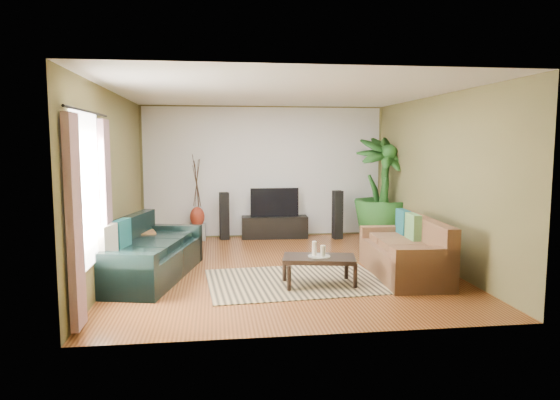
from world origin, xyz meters
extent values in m
plane|color=#955026|center=(0.00, 0.00, 0.00)|extent=(5.50, 5.50, 0.00)
plane|color=white|center=(0.00, 0.00, 2.70)|extent=(5.50, 5.50, 0.00)
plane|color=brown|center=(0.00, 2.75, 1.35)|extent=(5.00, 0.00, 5.00)
plane|color=brown|center=(0.00, -2.75, 1.35)|extent=(5.00, 0.00, 5.00)
plane|color=brown|center=(-2.50, 0.00, 1.35)|extent=(0.00, 5.50, 5.50)
plane|color=brown|center=(2.50, 0.00, 1.35)|extent=(0.00, 5.50, 5.50)
plane|color=white|center=(0.00, 2.74, 1.35)|extent=(4.90, 0.00, 4.90)
plane|color=white|center=(-2.48, -1.60, 1.40)|extent=(0.00, 1.80, 1.80)
cube|color=gray|center=(-2.43, -2.35, 1.15)|extent=(0.08, 0.35, 2.20)
cube|color=gray|center=(-2.43, -0.85, 1.15)|extent=(0.08, 0.35, 2.20)
cylinder|color=black|center=(-2.43, -1.60, 2.30)|extent=(0.03, 1.90, 0.03)
cube|color=black|center=(-1.98, -0.29, 0.42)|extent=(1.48, 2.45, 0.85)
cube|color=brown|center=(1.71, -0.69, 0.42)|extent=(0.93, 1.92, 0.85)
cube|color=tan|center=(0.09, -0.77, 0.01)|extent=(2.56, 1.91, 0.01)
cube|color=black|center=(0.38, -0.99, 0.20)|extent=(1.06, 0.71, 0.40)
cylinder|color=gray|center=(0.38, -0.99, 0.41)|extent=(0.30, 0.30, 0.01)
cylinder|color=beige|center=(0.32, -0.96, 0.51)|extent=(0.06, 0.06, 0.20)
cylinder|color=beige|center=(0.42, -1.03, 0.49)|extent=(0.06, 0.06, 0.15)
cylinder|color=white|center=(0.45, -0.93, 0.48)|extent=(0.06, 0.06, 0.12)
cube|color=black|center=(0.19, 2.50, 0.22)|extent=(1.36, 0.45, 0.45)
cube|color=black|center=(0.19, 2.50, 0.74)|extent=(0.99, 0.05, 0.58)
cube|color=black|center=(-0.84, 2.47, 0.48)|extent=(0.20, 0.22, 0.96)
cube|color=black|center=(1.45, 2.25, 0.49)|extent=(0.20, 0.22, 0.98)
imported|color=#1D4D19|center=(2.25, 1.86, 1.03)|extent=(1.35, 1.35, 2.06)
cylinder|color=black|center=(2.25, 1.86, 0.15)|extent=(0.38, 0.38, 0.30)
cube|color=#979794|center=(-1.38, 2.50, 0.16)|extent=(0.32, 0.32, 0.32)
ellipsoid|color=maroon|center=(-1.38, 2.50, 0.47)|extent=(0.29, 0.29, 0.41)
cube|color=brown|center=(-2.25, 0.52, 0.27)|extent=(0.62, 0.62, 0.54)
camera|label=1|loc=(-1.01, -7.56, 1.95)|focal=32.00mm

